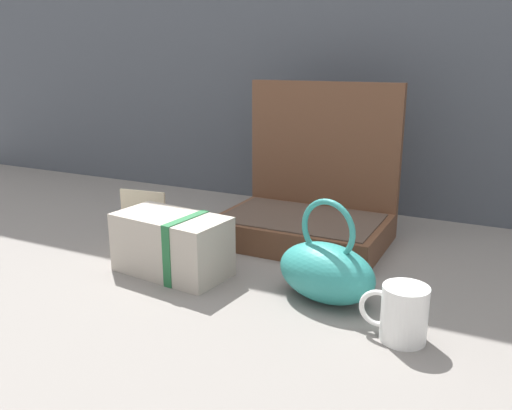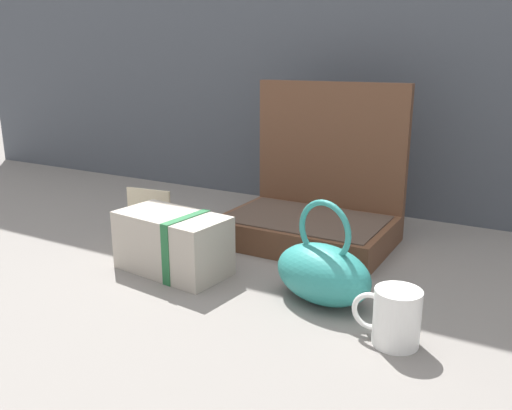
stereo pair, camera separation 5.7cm
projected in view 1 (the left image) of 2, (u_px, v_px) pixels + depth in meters
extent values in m
plane|color=slate|center=(252.00, 268.00, 1.17)|extent=(6.00, 6.00, 0.00)
cube|color=brown|center=(301.00, 231.00, 1.31)|extent=(0.40, 0.26, 0.07)
cube|color=#4C3D33|center=(301.00, 218.00, 1.30)|extent=(0.37, 0.24, 0.00)
cube|color=brown|center=(323.00, 157.00, 1.39)|extent=(0.40, 0.02, 0.39)
ellipsoid|color=teal|center=(326.00, 273.00, 1.00)|extent=(0.23, 0.17, 0.11)
torus|color=teal|center=(328.00, 230.00, 0.98)|extent=(0.12, 0.04, 0.12)
cube|color=#B2A899|center=(172.00, 244.00, 1.12)|extent=(0.25, 0.15, 0.13)
cube|color=#236638|center=(187.00, 248.00, 1.10)|extent=(0.03, 0.13, 0.13)
cylinder|color=white|center=(404.00, 314.00, 0.86)|extent=(0.08, 0.08, 0.09)
torus|color=white|center=(378.00, 308.00, 0.88)|extent=(0.07, 0.01, 0.07)
cube|color=beige|center=(144.00, 216.00, 1.32)|extent=(0.12, 0.02, 0.13)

